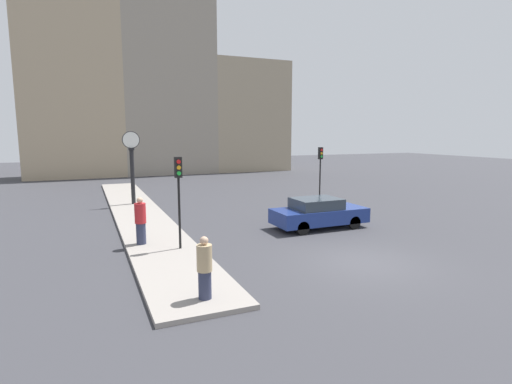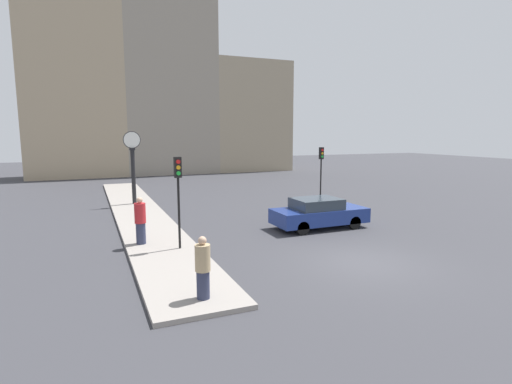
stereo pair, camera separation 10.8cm
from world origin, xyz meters
TOP-DOWN VIEW (x-y plane):
  - ground_plane at (0.00, 0.00)m, footprint 120.00×120.00m
  - sidewalk_corner at (-6.12, 11.57)m, footprint 2.61×27.13m
  - building_row at (-1.17, 33.97)m, footprint 28.19×5.00m
  - sedan_car at (1.29, 4.99)m, footprint 4.45×1.87m
  - traffic_light_near at (-5.55, 3.74)m, footprint 0.26×0.24m
  - traffic_light_far at (5.21, 11.09)m, footprint 0.26×0.24m
  - street_clock at (-6.04, 14.39)m, footprint 1.03×0.31m
  - pedestrian_tan_coat at (-5.99, -1.08)m, footprint 0.40×0.40m
  - pedestrian_red_top at (-6.82, 4.95)m, footprint 0.43×0.43m

SIDE VIEW (x-z plane):
  - ground_plane at x=0.00m, z-range 0.00..0.00m
  - sidewalk_corner at x=-6.12m, z-range 0.00..0.14m
  - sedan_car at x=1.29m, z-range 0.01..1.43m
  - pedestrian_tan_coat at x=-5.99m, z-range 0.13..1.80m
  - pedestrian_red_top at x=-6.82m, z-range 0.13..1.98m
  - traffic_light_far at x=5.21m, z-range 0.78..4.32m
  - street_clock at x=-6.04m, z-range 0.35..4.76m
  - traffic_light_near at x=-5.55m, z-range 0.90..4.33m
  - building_row at x=-1.17m, z-range -0.82..18.36m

